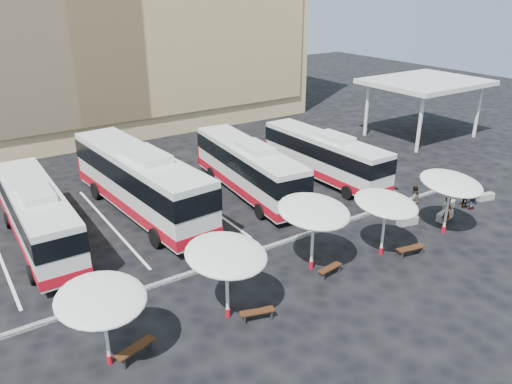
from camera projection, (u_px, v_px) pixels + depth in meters
ground at (272, 253)px, 26.32m from camera, size 120.00×120.00×0.00m
service_canopy at (426, 83)px, 44.45m from camera, size 10.00×8.00×5.20m
curb_divider at (267, 248)px, 26.67m from camera, size 34.00×0.25×0.15m
bay_lines at (200, 202)px, 32.43m from camera, size 24.15×12.00×0.01m
bus_0 at (37, 214)px, 26.44m from camera, size 2.78×11.35×3.59m
bus_1 at (140, 180)px, 30.07m from camera, size 3.85×13.60×4.26m
bus_2 at (248, 167)px, 33.05m from camera, size 3.57×11.83×3.70m
bus_3 at (324, 155)px, 35.59m from camera, size 2.71×11.18×3.54m
sunshade_0 at (101, 299)px, 17.56m from camera, size 3.96×3.99×3.36m
sunshade_1 at (226, 255)px, 20.12m from camera, size 4.37×4.39×3.55m
sunshade_2 at (314, 211)px, 23.68m from camera, size 4.11×4.15×3.69m
sunshade_3 at (386, 204)px, 25.07m from camera, size 4.28×4.31×3.40m
sunshade_4 at (451, 183)px, 27.26m from camera, size 3.95×3.99×3.56m
wood_bench_0 at (136, 349)px, 18.81m from camera, size 1.70×0.88×0.50m
wood_bench_1 at (257, 313)px, 20.94m from camera, size 1.53×0.82×0.45m
wood_bench_2 at (330, 269)px, 24.17m from camera, size 1.47×0.56×0.44m
wood_bench_3 at (411, 249)px, 25.89m from camera, size 1.65×0.73×0.49m
conc_bench_0 at (407, 221)px, 29.29m from camera, size 1.32×0.72×0.47m
conc_bench_1 at (445, 215)px, 29.95m from camera, size 1.38×0.65×0.50m
conc_bench_2 at (449, 205)px, 31.39m from camera, size 1.25×0.71×0.44m
conc_bench_3 at (486, 197)px, 32.63m from camera, size 1.25×0.67×0.45m
passenger_0 at (447, 212)px, 28.91m from camera, size 0.74×0.59×1.78m
passenger_1 at (414, 200)px, 30.60m from camera, size 1.03×0.91×1.75m
passenger_2 at (466, 196)px, 31.36m from camera, size 0.97×0.66×1.53m
passenger_3 at (473, 196)px, 31.09m from camera, size 1.20×0.77×1.75m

